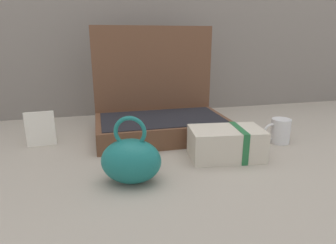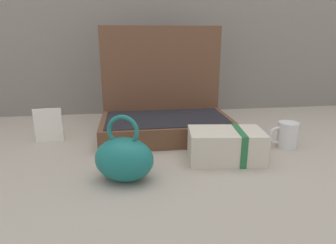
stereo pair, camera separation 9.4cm
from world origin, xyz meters
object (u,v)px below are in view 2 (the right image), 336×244
coffee_mug (287,135)px  info_card_left (48,125)px  teal_pouch_handbag (124,158)px  cream_toiletry_bag (227,145)px  open_suitcase (165,111)px

coffee_mug → info_card_left: 0.87m
teal_pouch_handbag → cream_toiletry_bag: 0.33m
info_card_left → teal_pouch_handbag: bearing=-54.2°
open_suitcase → coffee_mug: size_ratio=4.74×
teal_pouch_handbag → coffee_mug: size_ratio=1.77×
open_suitcase → teal_pouch_handbag: size_ratio=2.68×
teal_pouch_handbag → info_card_left: bearing=129.1°
teal_pouch_handbag → cream_toiletry_bag: teal_pouch_handbag is taller
coffee_mug → info_card_left: bearing=168.4°
info_card_left → cream_toiletry_bag: bearing=-26.2°
open_suitcase → info_card_left: size_ratio=3.95×
teal_pouch_handbag → coffee_mug: 0.60m
open_suitcase → info_card_left: bearing=-175.1°
cream_toiletry_bag → info_card_left: size_ratio=1.93×
open_suitcase → cream_toiletry_bag: (0.16, -0.29, -0.04)m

